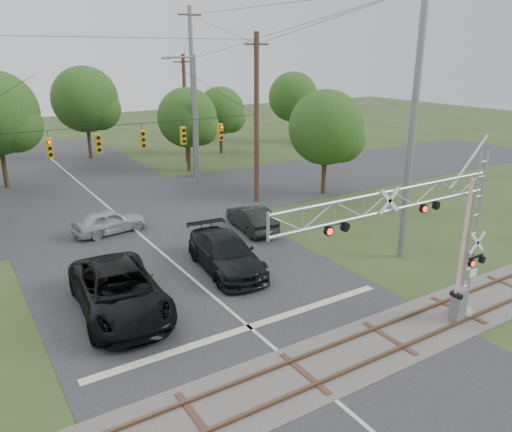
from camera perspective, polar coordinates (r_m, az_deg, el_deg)
ground at (r=16.34m, az=10.11°, el=-20.87°), size 160.00×160.00×0.00m
road_main at (r=23.42m, az=-6.58°, el=-7.76°), size 14.00×90.00×0.02m
road_cross at (r=35.77m, az=-16.46°, el=0.88°), size 90.00×12.00×0.02m
railroad_track at (r=17.51m, az=5.54°, el=-17.48°), size 90.00×3.20×0.17m
crossing_gantry at (r=18.50m, az=18.72°, el=-1.85°), size 10.02×0.86×6.76m
traffic_signal_span at (r=31.05m, az=-13.65°, el=9.27°), size 19.34×0.36×11.50m
pickup_black at (r=21.29m, az=-15.36°, el=-8.27°), size 3.71×7.14×1.92m
car_dark at (r=24.45m, az=-3.47°, el=-4.30°), size 3.13×6.25×1.74m
sedan_silver at (r=30.66m, az=-16.41°, el=-0.59°), size 4.40×2.22×1.44m
suv_dark at (r=29.84m, az=-0.51°, el=-0.27°), size 2.19×4.72×1.50m
streetlight at (r=40.02m, az=-7.11°, el=11.52°), size 2.68×0.28×10.07m
utility_poles at (r=33.22m, az=-12.46°, el=10.93°), size 23.34×27.93×13.72m
treeline at (r=44.25m, az=-22.31°, el=10.50°), size 57.93×28.80×9.01m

